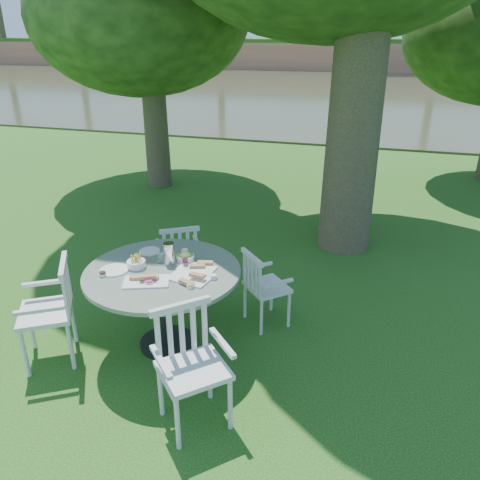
% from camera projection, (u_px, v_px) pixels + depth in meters
% --- Properties ---
extents(ground, '(140.00, 140.00, 0.00)m').
position_uv_depth(ground, '(235.00, 316.00, 5.26)').
color(ground, '#133F0D').
rests_on(ground, ground).
extents(table, '(1.49, 1.49, 0.85)m').
position_uv_depth(table, '(163.00, 284.00, 4.51)').
color(table, black).
rests_on(table, ground).
extents(chair_ne, '(0.59, 0.59, 0.85)m').
position_uv_depth(chair_ne, '(260.00, 284.00, 4.92)').
color(chair_ne, silver).
rests_on(chair_ne, ground).
extents(chair_nw, '(0.61, 0.60, 0.90)m').
position_uv_depth(chair_nw, '(180.00, 254.00, 5.51)').
color(chair_nw, silver).
rests_on(chair_nw, ground).
extents(chair_sw, '(0.68, 0.69, 1.01)m').
position_uv_depth(chair_sw, '(56.00, 304.00, 4.37)').
color(chair_sw, silver).
rests_on(chair_sw, ground).
extents(chair_se, '(0.69, 0.69, 1.00)m').
position_uv_depth(chair_se, '(188.00, 356.00, 3.68)').
color(chair_se, silver).
rests_on(chair_se, ground).
extents(tableware, '(1.13, 0.90, 0.22)m').
position_uv_depth(tableware, '(163.00, 265.00, 4.46)').
color(tableware, white).
rests_on(tableware, table).
extents(river, '(100.00, 28.00, 0.12)m').
position_uv_depth(river, '(360.00, 92.00, 25.42)').
color(river, '#343821').
rests_on(river, ground).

